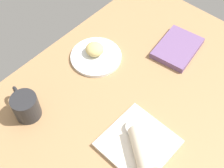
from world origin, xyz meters
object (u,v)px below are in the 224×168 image
book_stack (177,48)px  sauce_cup (134,128)px  square_plate (138,143)px  breakfast_wrap (143,149)px  coffee_mug (26,106)px  scone_pastry (95,49)px  round_plate (96,57)px

book_stack → sauce_cup: bearing=14.2°
square_plate → sauce_cup: (-2.73, -4.15, 1.95)cm
breakfast_wrap → coffee_mug: size_ratio=1.05×
coffee_mug → scone_pastry: bearing=-178.0°
square_plate → breakfast_wrap: 5.64cm
round_plate → coffee_mug: 35.71cm
round_plate → sauce_cup: bearing=64.5°
round_plate → scone_pastry: bearing=-122.1°
round_plate → breakfast_wrap: breakfast_wrap is taller
scone_pastry → breakfast_wrap: 47.20cm
round_plate → sauce_cup: sauce_cup is taller
breakfast_wrap → book_stack: bearing=57.8°
breakfast_wrap → book_stack: 50.32cm
round_plate → coffee_mug: size_ratio=1.47×
round_plate → sauce_cup: size_ratio=3.51×
round_plate → square_plate: square_plate is taller
sauce_cup → breakfast_wrap: (4.92, 7.47, 2.05)cm
scone_pastry → coffee_mug: size_ratio=0.53×
square_plate → book_stack: book_stack is taller
round_plate → square_plate: bearing=63.6°
round_plate → square_plate: (18.57, 37.33, 0.10)cm
scone_pastry → sauce_cup: size_ratio=1.26×
square_plate → coffee_mug: coffee_mug is taller
book_stack → breakfast_wrap: bearing=21.1°
coffee_mug → square_plate: bearing=114.3°
coffee_mug → breakfast_wrap: bearing=109.9°
sauce_cup → book_stack: size_ratio=0.27×
sauce_cup → coffee_mug: size_ratio=0.42×
sauce_cup → breakfast_wrap: bearing=56.6°
sauce_cup → book_stack: sauce_cup is taller
scone_pastry → square_plate: scone_pastry is taller
book_stack → coffee_mug: (61.53, -22.62, 3.69)cm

